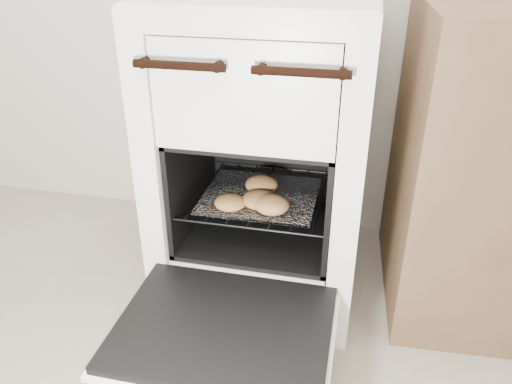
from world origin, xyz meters
TOP-DOWN VIEW (x-y plane):
  - stove at (0.01, 1.18)m, footprint 0.57×0.64m
  - oven_door at (0.01, 0.70)m, footprint 0.52×0.40m
  - oven_rack at (0.01, 1.12)m, footprint 0.42×0.40m
  - foil_sheet at (0.01, 1.10)m, footprint 0.32×0.29m
  - baked_rolls at (0.02, 1.06)m, footprint 0.23×0.25m

SIDE VIEW (x-z plane):
  - oven_door at x=0.01m, z-range 0.17..0.21m
  - oven_rack at x=0.01m, z-range 0.33..0.34m
  - foil_sheet at x=0.01m, z-range 0.34..0.34m
  - baked_rolls at x=0.02m, z-range 0.34..0.39m
  - stove at x=0.01m, z-range -0.01..0.87m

